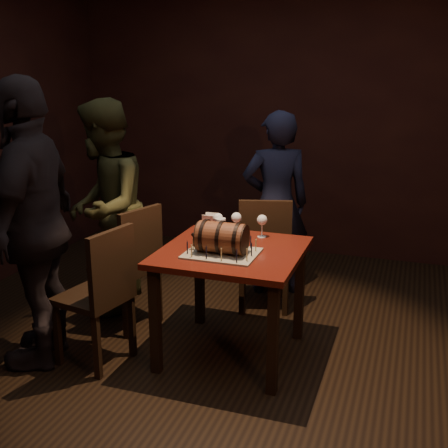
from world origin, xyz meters
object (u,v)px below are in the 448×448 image
object	(u,v)px
chair_left_rear	(132,261)
person_left_rear	(105,208)
wine_glass_mid	(236,218)
person_back	(276,204)
person_left_front	(35,225)
wine_glass_right	(262,221)
wine_glass_left	(218,219)
pint_of_ale	(220,229)
pub_table	(232,265)
barrel_cake	(222,238)
chair_left_front	(102,289)
chair_back	(264,248)

from	to	relation	value
chair_left_rear	person_left_rear	size ratio (longest dim) A/B	0.56
wine_glass_mid	person_left_rear	bearing A→B (deg)	176.33
person_back	person_left_front	bearing A→B (deg)	29.74
wine_glass_mid	wine_glass_right	distance (m)	0.19
wine_glass_left	person_left_front	xyz separation A→B (m)	(-0.98, -0.71, 0.06)
wine_glass_mid	person_back	bearing A→B (deg)	85.25
pint_of_ale	person_back	bearing A→B (deg)	82.25
pub_table	person_left_front	bearing A→B (deg)	-158.94
wine_glass_left	wine_glass_right	bearing A→B (deg)	10.85
wine_glass_right	barrel_cake	bearing A→B (deg)	-108.15
pub_table	barrel_cake	xyz separation A→B (m)	(-0.03, -0.11, 0.22)
pub_table	barrel_cake	world-z (taller)	barrel_cake
wine_glass_left	wine_glass_right	size ratio (longest dim) A/B	1.00
chair_left_rear	person_left_front	distance (m)	0.81
person_back	chair_left_front	bearing A→B (deg)	39.97
barrel_cake	wine_glass_left	bearing A→B (deg)	113.01
wine_glass_left	pint_of_ale	world-z (taller)	wine_glass_left
pub_table	wine_glass_left	size ratio (longest dim) A/B	5.59
wine_glass_left	person_back	world-z (taller)	person_back
chair_back	person_back	world-z (taller)	person_back
pint_of_ale	person_left_front	size ratio (longest dim) A/B	0.08
person_left_front	wine_glass_left	bearing A→B (deg)	111.12
barrel_cake	chair_left_front	world-z (taller)	barrel_cake
wine_glass_left	chair_left_rear	xyz separation A→B (m)	(-0.63, -0.11, -0.35)
pub_table	chair_left_rear	bearing A→B (deg)	169.33
wine_glass_mid	person_back	world-z (taller)	person_back
chair_back	person_left_front	size ratio (longest dim) A/B	0.50
chair_left_front	wine_glass_mid	bearing A→B (deg)	46.87
chair_back	chair_left_rear	distance (m)	1.03
barrel_cake	wine_glass_right	bearing A→B (deg)	71.85
wine_glass_mid	person_left_front	bearing A→B (deg)	-144.66
wine_glass_right	person_left_front	size ratio (longest dim) A/B	0.09
pint_of_ale	wine_glass_mid	bearing A→B (deg)	66.15
chair_back	wine_glass_left	bearing A→B (deg)	-112.96
wine_glass_right	chair_back	bearing A→B (deg)	102.17
chair_left_front	person_left_rear	xyz separation A→B (m)	(-0.42, 0.79, 0.31)
wine_glass_mid	chair_left_front	size ratio (longest dim) A/B	0.17
wine_glass_mid	chair_left_front	world-z (taller)	chair_left_front
chair_back	person_left_front	bearing A→B (deg)	-134.53
pint_of_ale	chair_left_front	xyz separation A→B (m)	(-0.60, -0.57, -0.30)
wine_glass_left	chair_back	size ratio (longest dim) A/B	0.17
pub_table	pint_of_ale	xyz separation A→B (m)	(-0.14, 0.18, 0.18)
person_back	person_left_rear	distance (m)	1.41
pub_table	chair_back	bearing A→B (deg)	88.60
pint_of_ale	person_left_front	xyz separation A→B (m)	(-1.03, -0.63, 0.11)
chair_back	person_left_front	xyz separation A→B (m)	(-1.19, -1.20, 0.41)
chair_back	person_left_rear	xyz separation A→B (m)	(-1.19, -0.36, 0.31)
wine_glass_left	wine_glass_mid	xyz separation A→B (m)	(0.11, 0.06, -0.00)
wine_glass_mid	person_left_front	size ratio (longest dim) A/B	0.09
wine_glass_left	person_left_rear	distance (m)	0.99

